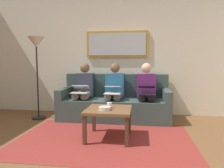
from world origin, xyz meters
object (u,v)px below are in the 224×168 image
object	(u,v)px
standing_lamp	(36,51)
person_left	(146,90)
cup	(109,105)
person_middle	(114,89)
laptop_black	(147,90)
bowl	(105,108)
couch	(115,103)
laptop_white	(113,90)
person_right	(84,89)
framed_mirror	(117,44)
coffee_table	(109,113)
laptop_silver	(80,89)

from	to	relation	value
standing_lamp	person_left	bearing A→B (deg)	-174.81
cup	person_middle	world-z (taller)	person_middle
person_middle	laptop_black	bearing A→B (deg)	159.65
cup	bowl	distance (m)	0.13
couch	laptop_white	bearing A→B (deg)	90.00
couch	laptop_black	world-z (taller)	couch
couch	person_right	world-z (taller)	person_right
person_right	cup	bearing A→B (deg)	122.04
framed_mirror	standing_lamp	bearing A→B (deg)	22.94
person_middle	standing_lamp	world-z (taller)	standing_lamp
coffee_table	laptop_black	world-z (taller)	laptop_black
cup	laptop_white	size ratio (longest dim) A/B	0.25
cup	person_left	size ratio (longest dim) A/B	0.08
couch	bowl	distance (m)	1.33
framed_mirror	person_right	xyz separation A→B (m)	(0.64, 0.46, -0.94)
cup	standing_lamp	xyz separation A→B (m)	(1.62, -0.93, 0.87)
cup	standing_lamp	size ratio (longest dim) A/B	0.05
laptop_black	laptop_silver	xyz separation A→B (m)	(1.28, 0.00, -0.01)
bowl	laptop_black	bearing A→B (deg)	-121.54
person_left	standing_lamp	bearing A→B (deg)	5.19
cup	bowl	world-z (taller)	cup
person_right	bowl	bearing A→B (deg)	117.69
framed_mirror	person_middle	size ratio (longest dim) A/B	1.19
couch	laptop_white	distance (m)	0.45
cup	bowl	size ratio (longest dim) A/B	0.51
laptop_silver	framed_mirror	bearing A→B (deg)	-132.54
laptop_black	standing_lamp	size ratio (longest dim) A/B	0.23
person_left	person_right	world-z (taller)	same
cup	laptop_white	distance (m)	0.90
couch	laptop_silver	world-z (taller)	couch
bowl	laptop_silver	bearing A→B (deg)	-57.01
person_left	person_middle	world-z (taller)	same
laptop_black	laptop_white	distance (m)	0.64
laptop_white	standing_lamp	size ratio (longest dim) A/B	0.21
person_left	laptop_white	distance (m)	0.69
bowl	person_right	distance (m)	1.42
standing_lamp	laptop_black	bearing A→B (deg)	178.99
laptop_white	couch	bearing A→B (deg)	-90.00
cup	standing_lamp	bearing A→B (deg)	-29.93
laptop_white	cup	bearing A→B (deg)	94.33
framed_mirror	cup	distance (m)	1.90
coffee_table	person_left	world-z (taller)	person_left
framed_mirror	person_middle	world-z (taller)	framed_mirror
laptop_white	framed_mirror	bearing A→B (deg)	-90.00
person_left	person_right	distance (m)	1.28
coffee_table	cup	size ratio (longest dim) A/B	7.43
couch	cup	world-z (taller)	couch
framed_mirror	laptop_black	bearing A→B (deg)	132.66
couch	bowl	world-z (taller)	couch
coffee_table	person_middle	size ratio (longest dim) A/B	0.59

